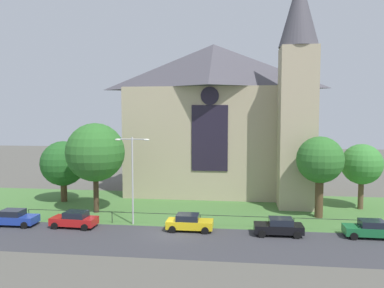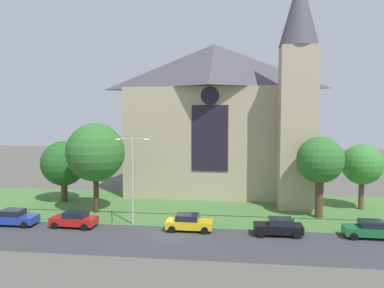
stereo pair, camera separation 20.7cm
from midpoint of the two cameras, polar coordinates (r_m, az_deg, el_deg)
name	(u,v)px [view 1 (the left image)]	position (r m, az deg, el deg)	size (l,w,h in m)	color
ground	(186,207)	(44.39, -1.09, -9.34)	(160.00, 160.00, 0.00)	#56544C
road_asphalt	(165,241)	(33.02, -4.18, -14.20)	(120.00, 8.00, 0.01)	#38383D
grass_verge	(183,211)	(42.47, -1.48, -9.97)	(120.00, 20.00, 0.01)	#477538
church_building	(219,117)	(51.59, 3.88, 4.08)	(23.20, 16.20, 26.00)	tan
iron_railing	(200,216)	(36.64, 1.08, -10.71)	(34.56, 0.07, 1.13)	black
tree_left_far	(63,164)	(48.83, -18.77, -2.79)	(5.40, 5.40, 7.37)	#4C3823
tree_right_near	(320,161)	(40.99, 18.41, -2.37)	(4.75, 4.75, 8.34)	#4C3823
tree_right_far	(362,164)	(46.45, 23.88, -2.81)	(4.50, 4.50, 7.31)	brown
tree_left_near	(95,152)	(42.16, -14.36, -1.23)	(6.26, 6.26, 9.66)	#423021
streetlamp_near	(132,169)	(36.91, -9.03, -3.75)	(3.37, 0.26, 8.41)	#B2B2B7
parked_car_blue	(14,218)	(40.73, -25.13, -9.93)	(4.23, 2.08, 1.51)	#1E3899
parked_car_red	(75,219)	(38.06, -17.27, -10.70)	(4.28, 2.19, 1.51)	#B21919
parked_car_yellow	(189,222)	(35.43, -0.57, -11.63)	(4.21, 2.04, 1.51)	gold
parked_car_black	(279,227)	(34.99, 12.67, -11.95)	(4.24, 2.10, 1.51)	black
parked_car_green	(370,229)	(36.78, 24.87, -11.44)	(4.23, 2.08, 1.51)	#196033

